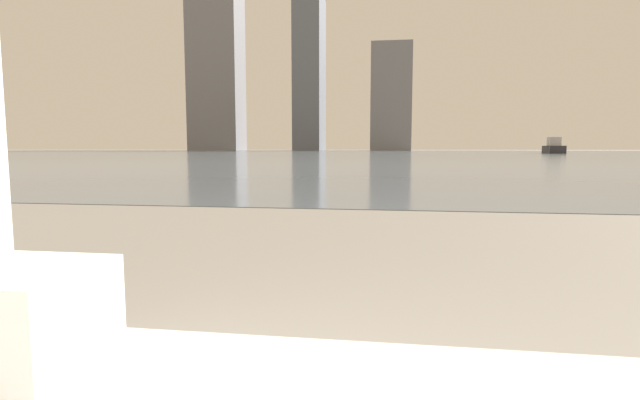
{
  "coord_description": "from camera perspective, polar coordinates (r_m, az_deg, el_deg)",
  "views": [
    {
      "loc": [
        0.37,
        0.26,
        0.85
      ],
      "look_at": [
        -0.0,
        2.7,
        0.59
      ],
      "focal_mm": 28.0,
      "sensor_mm": 36.0,
      "label": 1
    }
  ],
  "objects": [
    {
      "name": "harbor_water",
      "position": [
        61.75,
        8.43,
        5.23
      ],
      "size": [
        180.0,
        110.0,
        0.01
      ],
      "color": "slate",
      "rests_on": "ground_plane"
    },
    {
      "name": "harbor_boat_0",
      "position": [
        84.24,
        25.03,
        5.31
      ],
      "size": [
        2.66,
        4.29,
        1.52
      ],
      "color": "maroon",
      "rests_on": "harbor_water"
    },
    {
      "name": "harbor_boat_1",
      "position": [
        73.49,
        25.15,
        5.44
      ],
      "size": [
        2.5,
        5.86,
        2.14
      ],
      "color": "#2D2D33",
      "rests_on": "harbor_water"
    },
    {
      "name": "skyline_tower_1",
      "position": [
        120.72,
        -1.22,
        14.14
      ],
      "size": [
        6.3,
        10.69,
        35.55
      ],
      "color": "slate",
      "rests_on": "ground_plane"
    },
    {
      "name": "skyline_tower_2",
      "position": [
        118.28,
        8.17,
        11.48
      ],
      "size": [
        9.17,
        8.71,
        24.17
      ],
      "color": "slate",
      "rests_on": "ground_plane"
    }
  ]
}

